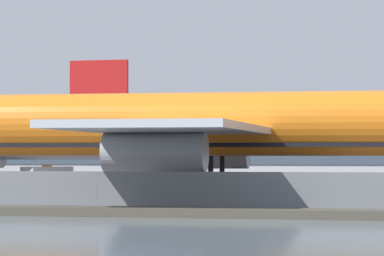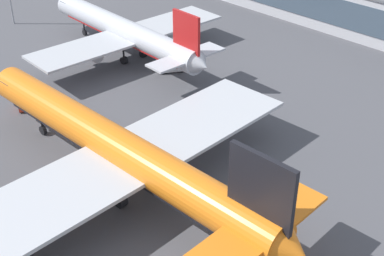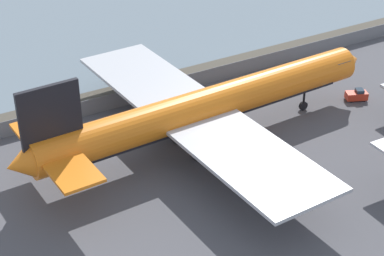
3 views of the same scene
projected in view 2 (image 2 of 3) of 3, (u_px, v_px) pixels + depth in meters
The scene contains 6 objects.
ground_plane at pixel (120, 179), 67.64m from camera, with size 500.00×500.00×0.00m, color #4C4C51.
perimeter_fence at pixel (0, 231), 57.57m from camera, with size 280.00×0.10×2.46m.
cargo_jet_orange at pixel (121, 150), 63.28m from camera, with size 54.32×47.01×14.56m.
passenger_jet_silver at pixel (125, 32), 97.63m from camera, with size 44.84×38.38×12.91m.
baggage_tug at pixel (23, 104), 82.87m from camera, with size 3.57×2.75×1.80m.
ops_van at pixel (171, 64), 94.12m from camera, with size 4.48×5.54×2.48m.
Camera 2 is at (45.67, -30.89, 40.74)m, focal length 50.00 mm.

